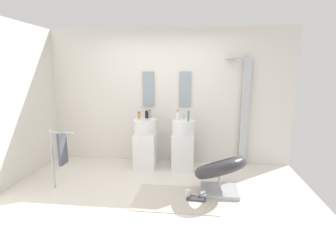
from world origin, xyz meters
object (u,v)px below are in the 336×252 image
at_px(lounge_chair, 220,171).
at_px(coffee_mug, 188,194).
at_px(soap_bottle_green, 188,116).
at_px(soap_bottle_clear, 177,116).
at_px(pedestal_sink_right, 183,144).
at_px(soap_bottle_white, 178,115).
at_px(towel_rack, 61,150).
at_px(soap_bottle_grey, 150,114).
at_px(magazine_charcoal, 196,198).
at_px(soap_bottle_amber, 139,115).
at_px(shower_column, 244,110).
at_px(soap_bottle_black, 147,115).
at_px(pedestal_sink_left, 145,143).

xyz_separation_m(lounge_chair, coffee_mug, (-0.46, -0.22, -0.29)).
height_order(soap_bottle_green, soap_bottle_clear, soap_bottle_green).
relative_size(pedestal_sink_right, soap_bottle_white, 5.52).
xyz_separation_m(lounge_chair, towel_rack, (-2.41, -0.13, 0.28)).
distance_m(towel_rack, soap_bottle_white, 2.05).
bearing_deg(soap_bottle_grey, soap_bottle_clear, -10.98).
distance_m(magazine_charcoal, soap_bottle_amber, 1.94).
bearing_deg(soap_bottle_green, soap_bottle_clear, 150.88).
bearing_deg(pedestal_sink_right, soap_bottle_amber, 175.71).
xyz_separation_m(towel_rack, coffee_mug, (1.95, -0.09, -0.56)).
height_order(shower_column, soap_bottle_green, shower_column).
xyz_separation_m(soap_bottle_green, soap_bottle_clear, (-0.21, 0.12, -0.01)).
bearing_deg(towel_rack, soap_bottle_green, 27.38).
xyz_separation_m(pedestal_sink_right, towel_rack, (-1.80, -1.07, 0.15)).
distance_m(lounge_chair, coffee_mug, 0.59).
bearing_deg(shower_column, soap_bottle_white, -165.28).
bearing_deg(soap_bottle_clear, soap_bottle_white, -53.74).
relative_size(magazine_charcoal, soap_bottle_black, 1.79).
bearing_deg(coffee_mug, soap_bottle_black, 123.41).
distance_m(lounge_chair, soap_bottle_amber, 1.87).
height_order(soap_bottle_grey, soap_bottle_white, soap_bottle_white).
bearing_deg(coffee_mug, soap_bottle_clear, 102.41).
bearing_deg(pedestal_sink_left, coffee_mug, -53.55).
relative_size(towel_rack, soap_bottle_amber, 7.17).
height_order(shower_column, magazine_charcoal, shower_column).
distance_m(soap_bottle_grey, soap_bottle_amber, 0.21).
height_order(pedestal_sink_right, soap_bottle_grey, soap_bottle_grey).
bearing_deg(soap_bottle_grey, soap_bottle_green, -16.59).
bearing_deg(shower_column, towel_rack, -154.38).
bearing_deg(coffee_mug, soap_bottle_white, 101.95).
bearing_deg(pedestal_sink_left, soap_bottle_black, 85.09).
xyz_separation_m(soap_bottle_amber, soap_bottle_clear, (0.72, -0.03, 0.01)).
bearing_deg(soap_bottle_clear, magazine_charcoal, -72.92).
xyz_separation_m(pedestal_sink_left, soap_bottle_green, (0.81, -0.09, 0.54)).
height_order(pedestal_sink_left, towel_rack, pedestal_sink_left).
bearing_deg(soap_bottle_black, soap_bottle_amber, -155.92).
xyz_separation_m(lounge_chair, soap_bottle_grey, (-1.25, 1.07, 0.65)).
bearing_deg(shower_column, pedestal_sink_left, -169.78).
height_order(shower_column, soap_bottle_white, shower_column).
height_order(soap_bottle_green, soap_bottle_amber, soap_bottle_green).
bearing_deg(pedestal_sink_right, soap_bottle_white, 174.69).
xyz_separation_m(pedestal_sink_right, soap_bottle_black, (-0.70, 0.12, 0.52)).
xyz_separation_m(pedestal_sink_left, coffee_mug, (0.86, -1.16, -0.41)).
xyz_separation_m(pedestal_sink_left, lounge_chair, (1.32, -0.94, -0.13)).
relative_size(soap_bottle_clear, soap_bottle_white, 0.85).
xyz_separation_m(shower_column, soap_bottle_grey, (-1.76, -0.20, -0.08)).
xyz_separation_m(shower_column, soap_bottle_black, (-1.82, -0.21, -0.08)).
bearing_deg(pedestal_sink_right, soap_bottle_black, 170.10).
distance_m(shower_column, magazine_charcoal, 2.06).
relative_size(pedestal_sink_right, lounge_chair, 0.93).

